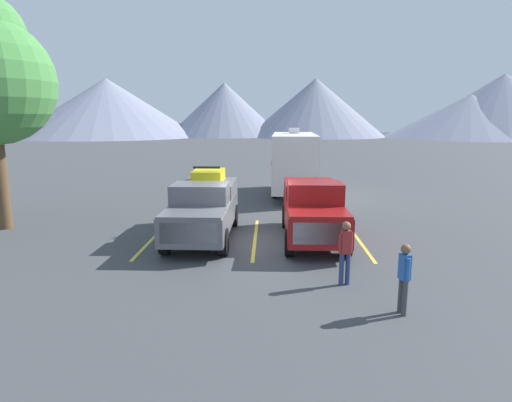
% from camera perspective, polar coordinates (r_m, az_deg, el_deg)
% --- Properties ---
extents(ground_plane, '(240.00, 240.00, 0.00)m').
position_cam_1_polar(ground_plane, '(15.19, -0.20, -5.72)').
color(ground_plane, '#3F4244').
extents(pickup_truck_a, '(2.21, 5.65, 2.54)m').
position_cam_1_polar(pickup_truck_a, '(15.94, -6.89, -0.66)').
color(pickup_truck_a, '#595B60').
rests_on(pickup_truck_a, ground).
extents(pickup_truck_b, '(2.13, 5.39, 2.19)m').
position_cam_1_polar(pickup_truck_b, '(15.67, 7.51, -1.02)').
color(pickup_truck_b, maroon).
rests_on(pickup_truck_b, ground).
extents(lot_stripe_a, '(0.12, 5.50, 0.01)m').
position_cam_1_polar(lot_stripe_a, '(16.48, -13.34, -4.68)').
color(lot_stripe_a, gold).
rests_on(lot_stripe_a, ground).
extents(lot_stripe_b, '(0.12, 5.50, 0.01)m').
position_cam_1_polar(lot_stripe_b, '(15.93, -0.11, -4.91)').
color(lot_stripe_b, gold).
rests_on(lot_stripe_b, ground).
extents(lot_stripe_c, '(0.12, 5.50, 0.01)m').
position_cam_1_polar(lot_stripe_c, '(16.25, 13.31, -4.89)').
color(lot_stripe_c, gold).
rests_on(lot_stripe_c, ground).
extents(camper_trailer_a, '(2.58, 7.97, 3.77)m').
position_cam_1_polar(camper_trailer_a, '(24.41, 5.03, 5.34)').
color(camper_trailer_a, white).
rests_on(camper_trailer_a, ground).
extents(person_a, '(0.37, 0.25, 1.72)m').
position_cam_1_polar(person_a, '(11.57, 11.75, -6.20)').
color(person_a, navy).
rests_on(person_a, ground).
extents(person_b, '(0.24, 0.36, 1.64)m').
position_cam_1_polar(person_b, '(10.24, 19.02, -9.15)').
color(person_b, '#3F3F42').
rests_on(person_b, ground).
extents(mountain_ridge, '(146.41, 43.86, 13.92)m').
position_cam_1_polar(mountain_ridge, '(100.72, 5.30, 12.09)').
color(mountain_ridge, gray).
rests_on(mountain_ridge, ground).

